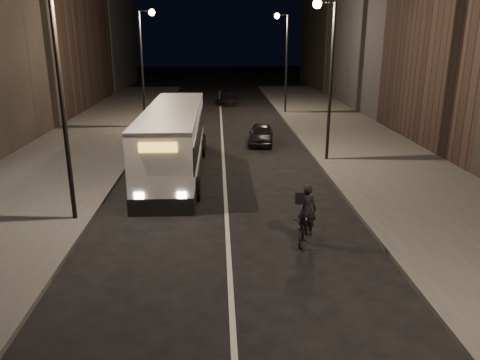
{
  "coord_description": "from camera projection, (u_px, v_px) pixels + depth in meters",
  "views": [
    {
      "loc": [
        -0.29,
        -12.33,
        6.65
      ],
      "look_at": [
        0.51,
        4.09,
        1.5
      ],
      "focal_mm": 35.0,
      "sensor_mm": 36.0,
      "label": 1
    }
  ],
  "objects": [
    {
      "name": "streetlight_left_near",
      "position": [
        67.0,
        74.0,
        15.71
      ],
      "size": [
        1.2,
        0.44,
        8.12
      ],
      "color": "black",
      "rests_on": "sidewalk_left"
    },
    {
      "name": "sidewalk_left",
      "position": [
        74.0,
        154.0,
        26.68
      ],
      "size": [
        7.0,
        70.0,
        0.16
      ],
      "primitive_type": "cube",
      "color": "#3A3A38",
      "rests_on": "ground"
    },
    {
      "name": "city_bus",
      "position": [
        174.0,
        138.0,
        23.0
      ],
      "size": [
        2.88,
        12.04,
        3.23
      ],
      "rotation": [
        0.0,
        0.0,
        -0.0
      ],
      "color": "silver",
      "rests_on": "ground"
    },
    {
      "name": "cyclist_on_bicycle",
      "position": [
        305.0,
        223.0,
        15.41
      ],
      "size": [
        1.2,
        1.92,
        2.09
      ],
      "rotation": [
        0.0,
        0.0,
        -0.34
      ],
      "color": "black",
      "rests_on": "ground"
    },
    {
      "name": "streetlight_right_mid",
      "position": [
        327.0,
        60.0,
        23.83
      ],
      "size": [
        1.2,
        0.44,
        8.12
      ],
      "color": "black",
      "rests_on": "sidewalk_right"
    },
    {
      "name": "car_far",
      "position": [
        228.0,
        97.0,
        46.38
      ],
      "size": [
        1.86,
        4.31,
        1.24
      ],
      "primitive_type": "imported",
      "rotation": [
        0.0,
        0.0,
        -0.03
      ],
      "color": "black",
      "rests_on": "ground"
    },
    {
      "name": "car_mid",
      "position": [
        180.0,
        113.0,
        36.66
      ],
      "size": [
        1.62,
        4.18,
        1.36
      ],
      "primitive_type": "imported",
      "rotation": [
        0.0,
        0.0,
        3.1
      ],
      "color": "#303032",
      "rests_on": "ground"
    },
    {
      "name": "streetlight_left_far",
      "position": [
        145.0,
        53.0,
        32.87
      ],
      "size": [
        1.2,
        0.44,
        8.12
      ],
      "color": "black",
      "rests_on": "sidewalk_left"
    },
    {
      "name": "ground",
      "position": [
        230.0,
        270.0,
        13.75
      ],
      "size": [
        180.0,
        180.0,
        0.0
      ],
      "primitive_type": "plane",
      "color": "black",
      "rests_on": "ground"
    },
    {
      "name": "streetlight_right_far",
      "position": [
        284.0,
        50.0,
        39.08
      ],
      "size": [
        1.2,
        0.44,
        8.12
      ],
      "color": "black",
      "rests_on": "sidewalk_right"
    },
    {
      "name": "car_near",
      "position": [
        261.0,
        134.0,
        29.34
      ],
      "size": [
        1.91,
        3.84,
        1.26
      ],
      "primitive_type": "imported",
      "rotation": [
        0.0,
        0.0,
        -0.12
      ],
      "color": "black",
      "rests_on": "ground"
    },
    {
      "name": "sidewalk_right",
      "position": [
        368.0,
        151.0,
        27.46
      ],
      "size": [
        7.0,
        70.0,
        0.16
      ],
      "primitive_type": "cube",
      "color": "#3A3A38",
      "rests_on": "ground"
    }
  ]
}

